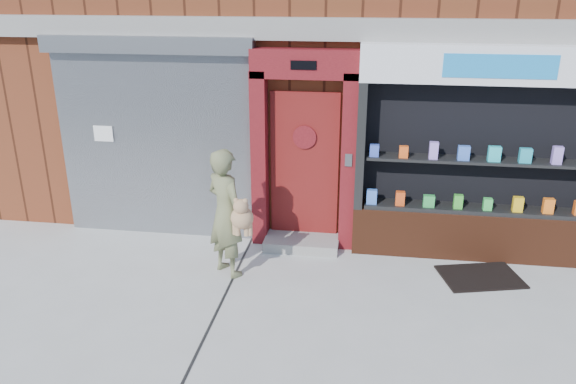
# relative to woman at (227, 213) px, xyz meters

# --- Properties ---
(ground) EXTENTS (80.00, 80.00, 0.00)m
(ground) POSITION_rel_woman_xyz_m (1.64, -0.78, -0.88)
(ground) COLOR #9E9E99
(ground) RESTS_ON ground
(shutter_bay) EXTENTS (3.10, 0.30, 3.04)m
(shutter_bay) POSITION_rel_woman_xyz_m (-1.36, 1.14, 0.83)
(shutter_bay) COLOR gray
(shutter_bay) RESTS_ON ground
(red_door_bay) EXTENTS (1.52, 0.58, 2.90)m
(red_door_bay) POSITION_rel_woman_xyz_m (0.89, 1.08, 0.57)
(red_door_bay) COLOR #540E13
(red_door_bay) RESTS_ON ground
(pharmacy_bay) EXTENTS (3.50, 0.41, 3.00)m
(pharmacy_bay) POSITION_rel_woman_xyz_m (3.38, 1.03, 0.49)
(pharmacy_bay) COLOR #512413
(pharmacy_bay) RESTS_ON ground
(woman) EXTENTS (0.79, 0.73, 1.76)m
(woman) POSITION_rel_woman_xyz_m (0.00, 0.00, 0.00)
(woman) COLOR #696D48
(woman) RESTS_ON ground
(doormat) EXTENTS (1.18, 0.96, 0.03)m
(doormat) POSITION_rel_woman_xyz_m (3.39, 0.35, -0.87)
(doormat) COLOR black
(doormat) RESTS_ON ground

